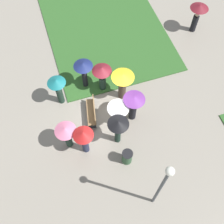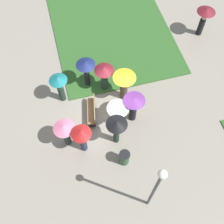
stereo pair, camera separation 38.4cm
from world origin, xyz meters
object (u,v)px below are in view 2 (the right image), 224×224
at_px(crowd_person_yellow, 124,82).
at_px(crowd_person_white, 118,111).
at_px(lone_walker_far_path, 205,16).
at_px(crowd_person_navy, 86,68).
at_px(crowd_person_maroon, 104,74).
at_px(park_bench, 93,111).
at_px(crowd_person_black, 117,127).
at_px(crowd_person_teal, 59,85).
at_px(trash_bin, 124,158).
at_px(crowd_person_pink, 65,131).
at_px(lamp_post, 156,186).
at_px(crowd_person_purple, 134,104).
at_px(crowd_person_red, 82,136).

relative_size(crowd_person_yellow, crowd_person_white, 1.09).
bearing_deg(lone_walker_far_path, crowd_person_navy, 91.87).
xyz_separation_m(crowd_person_maroon, lone_walker_far_path, (-2.45, 6.62, 0.13)).
height_order(park_bench, lone_walker_far_path, lone_walker_far_path).
distance_m(crowd_person_yellow, crowd_person_navy, 2.10).
bearing_deg(crowd_person_black, park_bench, 169.45).
xyz_separation_m(park_bench, crowd_person_white, (0.80, 1.09, 0.83)).
height_order(crowd_person_teal, crowd_person_white, crowd_person_teal).
height_order(park_bench, crowd_person_yellow, crowd_person_yellow).
height_order(crowd_person_black, lone_walker_far_path, crowd_person_black).
bearing_deg(crowd_person_yellow, crowd_person_maroon, 123.18).
bearing_deg(crowd_person_yellow, crowd_person_navy, 130.15).
xyz_separation_m(crowd_person_navy, crowd_person_maroon, (0.46, 0.84, -0.18)).
xyz_separation_m(trash_bin, crowd_person_maroon, (-4.34, 0.15, 0.79)).
bearing_deg(crowd_person_yellow, trash_bin, -118.29).
distance_m(trash_bin, crowd_person_pink, 3.00).
bearing_deg(crowd_person_white, crowd_person_pink, -117.23).
relative_size(crowd_person_navy, crowd_person_pink, 1.09).
distance_m(crowd_person_yellow, crowd_person_maroon, 1.16).
distance_m(lamp_post, trash_bin, 3.25).
xyz_separation_m(crowd_person_purple, crowd_person_maroon, (-2.19, -0.91, -0.08)).
relative_size(crowd_person_pink, crowd_person_white, 1.00).
relative_size(crowd_person_navy, lone_walker_far_path, 0.99).
xyz_separation_m(crowd_person_black, crowd_person_maroon, (-3.20, 0.22, -0.23)).
distance_m(crowd_person_teal, crowd_person_navy, 1.61).
bearing_deg(trash_bin, lone_walker_far_path, 135.09).
bearing_deg(crowd_person_yellow, crowd_person_pink, -163.51).
height_order(lamp_post, crowd_person_purple, lamp_post).
bearing_deg(lamp_post, crowd_person_maroon, -177.19).
height_order(park_bench, crowd_person_black, crowd_person_black).
distance_m(crowd_person_teal, lone_walker_far_path, 9.32).
height_order(park_bench, crowd_person_pink, crowd_person_pink).
bearing_deg(lone_walker_far_path, park_bench, 104.43).
xyz_separation_m(crowd_person_pink, lone_walker_far_path, (-5.14, 9.15, 0.13)).
height_order(lamp_post, crowd_person_pink, lamp_post).
bearing_deg(crowd_person_red, crowd_person_white, -121.02).
xyz_separation_m(park_bench, crowd_person_purple, (0.67, 1.92, 0.86)).
bearing_deg(crowd_person_teal, crowd_person_red, 118.54).
bearing_deg(crowd_person_white, crowd_person_yellow, 118.49).
height_order(crowd_person_black, crowd_person_pink, crowd_person_black).
xyz_separation_m(crowd_person_black, crowd_person_navy, (-3.66, -0.62, -0.05)).
height_order(crowd_person_teal, crowd_person_navy, crowd_person_navy).
relative_size(crowd_person_purple, crowd_person_yellow, 1.01).
distance_m(crowd_person_navy, crowd_person_pink, 3.57).
height_order(crowd_person_red, crowd_person_pink, crowd_person_red).
height_order(crowd_person_navy, lone_walker_far_path, lone_walker_far_path).
bearing_deg(crowd_person_red, trash_bin, -179.93).
xyz_separation_m(trash_bin, crowd_person_teal, (-4.22, -2.19, 0.83)).
bearing_deg(park_bench, crowd_person_purple, 82.08).
xyz_separation_m(crowd_person_maroon, crowd_person_white, (2.32, 0.08, 0.05)).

